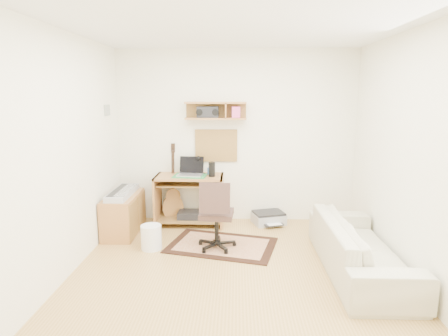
{
  "coord_description": "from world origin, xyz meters",
  "views": [
    {
      "loc": [
        0.01,
        -3.82,
        1.94
      ],
      "look_at": [
        -0.15,
        1.05,
        1.0
      ],
      "focal_mm": 30.82,
      "sensor_mm": 36.0,
      "label": 1
    }
  ],
  "objects_px": {
    "task_chair": "(217,214)",
    "printer": "(269,218)",
    "sofa": "(360,238)",
    "desk": "(190,200)",
    "cabinet": "(124,214)"
  },
  "relations": [
    {
      "from": "task_chair",
      "to": "printer",
      "type": "relative_size",
      "value": 2.0
    },
    {
      "from": "printer",
      "to": "sofa",
      "type": "bearing_deg",
      "value": -78.03
    },
    {
      "from": "desk",
      "to": "task_chair",
      "type": "bearing_deg",
      "value": -63.85
    },
    {
      "from": "desk",
      "to": "printer",
      "type": "xyz_separation_m",
      "value": [
        1.19,
        0.07,
        -0.29
      ]
    },
    {
      "from": "sofa",
      "to": "printer",
      "type": "bearing_deg",
      "value": 29.16
    },
    {
      "from": "desk",
      "to": "task_chair",
      "type": "height_order",
      "value": "task_chair"
    },
    {
      "from": "cabinet",
      "to": "sofa",
      "type": "relative_size",
      "value": 0.46
    },
    {
      "from": "desk",
      "to": "cabinet",
      "type": "height_order",
      "value": "desk"
    },
    {
      "from": "task_chair",
      "to": "printer",
      "type": "bearing_deg",
      "value": 56.98
    },
    {
      "from": "printer",
      "to": "desk",
      "type": "bearing_deg",
      "value": 166.14
    },
    {
      "from": "printer",
      "to": "sofa",
      "type": "distance_m",
      "value": 1.82
    },
    {
      "from": "task_chair",
      "to": "cabinet",
      "type": "bearing_deg",
      "value": 162.11
    },
    {
      "from": "desk",
      "to": "printer",
      "type": "bearing_deg",
      "value": 3.34
    },
    {
      "from": "desk",
      "to": "task_chair",
      "type": "xyz_separation_m",
      "value": [
        0.45,
        -0.93,
        0.08
      ]
    },
    {
      "from": "desk",
      "to": "printer",
      "type": "height_order",
      "value": "desk"
    }
  ]
}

